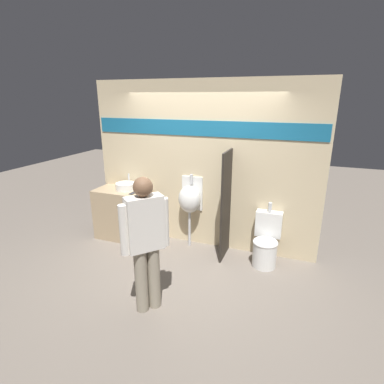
% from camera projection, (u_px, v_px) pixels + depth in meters
% --- Properties ---
extents(ground_plane, '(16.00, 16.00, 0.00)m').
position_uv_depth(ground_plane, '(188.00, 258.00, 4.71)').
color(ground_plane, '#70665B').
extents(display_wall, '(3.77, 0.07, 2.70)m').
position_uv_depth(display_wall, '(201.00, 166.00, 4.83)').
color(display_wall, beige).
rests_on(display_wall, ground_plane).
extents(sink_counter, '(0.95, 0.52, 0.89)m').
position_uv_depth(sink_counter, '(123.00, 214.00, 5.31)').
color(sink_counter, tan).
rests_on(sink_counter, ground_plane).
extents(sink_basin, '(0.34, 0.34, 0.26)m').
position_uv_depth(sink_basin, '(126.00, 186.00, 5.19)').
color(sink_basin, white).
rests_on(sink_basin, sink_counter).
extents(cell_phone, '(0.07, 0.14, 0.01)m').
position_uv_depth(cell_phone, '(133.00, 193.00, 4.99)').
color(cell_phone, '#232328').
rests_on(cell_phone, sink_counter).
extents(divider_near_counter, '(0.03, 0.52, 1.69)m').
position_uv_depth(divider_near_counter, '(226.00, 206.00, 4.56)').
color(divider_near_counter, '#28231E').
rests_on(divider_near_counter, ground_plane).
extents(urinal_near_counter, '(0.38, 0.28, 1.23)m').
position_uv_depth(urinal_near_counter, '(190.00, 199.00, 4.90)').
color(urinal_near_counter, silver).
rests_on(urinal_near_counter, ground_plane).
extents(toilet, '(0.39, 0.53, 0.92)m').
position_uv_depth(toilet, '(266.00, 243.00, 4.49)').
color(toilet, white).
rests_on(toilet, ground_plane).
extents(person_in_vest, '(0.41, 0.45, 1.63)m').
position_uv_depth(person_in_vest, '(146.00, 240.00, 3.35)').
color(person_in_vest, gray).
rests_on(person_in_vest, ground_plane).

